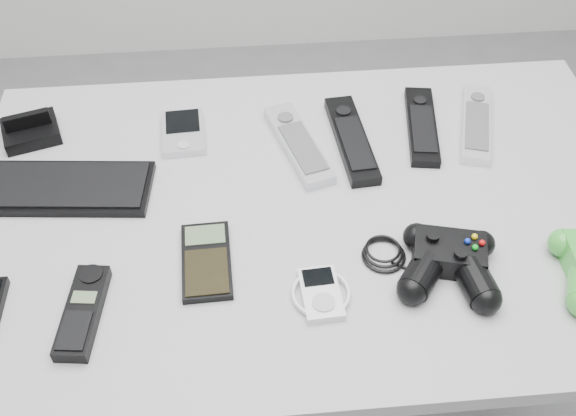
{
  "coord_description": "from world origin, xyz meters",
  "views": [
    {
      "loc": [
        -0.18,
        -0.67,
        1.58
      ],
      "look_at": [
        -0.12,
        0.07,
        0.79
      ],
      "focal_mm": 42.0,
      "sensor_mm": 36.0,
      "label": 1
    }
  ],
  "objects": [
    {
      "name": "desk",
      "position": [
        -0.07,
        0.1,
        0.7
      ],
      "size": [
        1.15,
        0.74,
        0.77
      ],
      "color": "#A2A2A4",
      "rests_on": "floor"
    },
    {
      "name": "pda_keyboard",
      "position": [
        -0.49,
        0.16,
        0.78
      ],
      "size": [
        0.3,
        0.15,
        0.02
      ],
      "primitive_type": "cube",
      "rotation": [
        0.0,
        0.0,
        -0.1
      ],
      "color": "black",
      "rests_on": "desk"
    },
    {
      "name": "dock_bracket",
      "position": [
        -0.57,
        0.31,
        0.8
      ],
      "size": [
        0.12,
        0.11,
        0.05
      ],
      "primitive_type": "cube",
      "rotation": [
        0.0,
        0.0,
        0.3
      ],
      "color": "black",
      "rests_on": "desk"
    },
    {
      "name": "pda",
      "position": [
        -0.29,
        0.29,
        0.78
      ],
      "size": [
        0.08,
        0.12,
        0.02
      ],
      "primitive_type": "cube",
      "rotation": [
        0.0,
        0.0,
        0.05
      ],
      "color": "silver",
      "rests_on": "desk"
    },
    {
      "name": "remote_silver_a",
      "position": [
        -0.08,
        0.24,
        0.78
      ],
      "size": [
        0.11,
        0.22,
        0.02
      ],
      "primitive_type": "cube",
      "rotation": [
        0.0,
        0.0,
        0.28
      ],
      "color": "silver",
      "rests_on": "desk"
    },
    {
      "name": "remote_black_a",
      "position": [
        0.01,
        0.24,
        0.78
      ],
      "size": [
        0.07,
        0.23,
        0.02
      ],
      "primitive_type": "cube",
      "rotation": [
        0.0,
        0.0,
        0.08
      ],
      "color": "black",
      "rests_on": "desk"
    },
    {
      "name": "remote_black_b",
      "position": [
        0.15,
        0.27,
        0.78
      ],
      "size": [
        0.08,
        0.22,
        0.02
      ],
      "primitive_type": "cube",
      "rotation": [
        0.0,
        0.0,
        -0.15
      ],
      "color": "black",
      "rests_on": "desk"
    },
    {
      "name": "remote_silver_b",
      "position": [
        0.25,
        0.27,
        0.78
      ],
      "size": [
        0.11,
        0.22,
        0.02
      ],
      "primitive_type": "cube",
      "rotation": [
        0.0,
        0.0,
        -0.29
      ],
      "color": "silver",
      "rests_on": "desk"
    },
    {
      "name": "cordless_handset",
      "position": [
        -0.43,
        -0.1,
        0.78
      ],
      "size": [
        0.07,
        0.16,
        0.02
      ],
      "primitive_type": "cube",
      "rotation": [
        0.0,
        0.0,
        -0.12
      ],
      "color": "black",
      "rests_on": "desk"
    },
    {
      "name": "calculator",
      "position": [
        -0.25,
        -0.01,
        0.78
      ],
      "size": [
        0.08,
        0.15,
        0.01
      ],
      "primitive_type": "cube",
      "rotation": [
        0.0,
        0.0,
        0.03
      ],
      "color": "black",
      "rests_on": "desk"
    },
    {
      "name": "mp3_player",
      "position": [
        -0.08,
        -0.09,
        0.78
      ],
      "size": [
        0.09,
        0.1,
        0.02
      ],
      "primitive_type": "cube",
      "rotation": [
        0.0,
        0.0,
        0.06
      ],
      "color": "silver",
      "rests_on": "desk"
    },
    {
      "name": "controller_black",
      "position": [
        0.11,
        -0.06,
        0.79
      ],
      "size": [
        0.29,
        0.22,
        0.05
      ],
      "primitive_type": null,
      "rotation": [
        0.0,
        0.0,
        -0.25
      ],
      "color": "black",
      "rests_on": "desk"
    }
  ]
}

